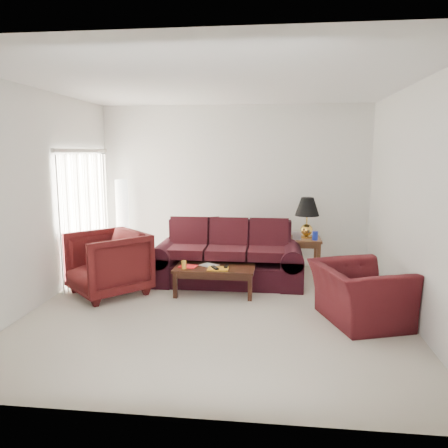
% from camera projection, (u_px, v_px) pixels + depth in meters
% --- Properties ---
extents(floor, '(5.00, 5.00, 0.00)m').
position_uv_depth(floor, '(217.00, 309.00, 6.01)').
color(floor, beige).
rests_on(floor, ground).
extents(blinds, '(0.10, 2.00, 2.16)m').
position_uv_depth(blinds, '(85.00, 215.00, 7.38)').
color(blinds, silver).
rests_on(blinds, ground).
extents(sofa, '(2.48, 1.17, 0.99)m').
position_uv_depth(sofa, '(227.00, 254.00, 7.14)').
color(sofa, black).
rests_on(sofa, ground).
extents(throw_pillow, '(0.49, 0.39, 0.46)m').
position_uv_depth(throw_pillow, '(207.00, 229.00, 7.84)').
color(throw_pillow, black).
rests_on(throw_pillow, sofa).
extents(end_table, '(0.61, 0.61, 0.65)m').
position_uv_depth(end_table, '(303.00, 256.00, 7.70)').
color(end_table, '#482E19').
rests_on(end_table, ground).
extents(table_lamp, '(0.54, 0.54, 0.71)m').
position_uv_depth(table_lamp, '(307.00, 218.00, 7.62)').
color(table_lamp, gold).
rests_on(table_lamp, end_table).
extents(clock, '(0.14, 0.05, 0.14)m').
position_uv_depth(clock, '(297.00, 236.00, 7.49)').
color(clock, silver).
rests_on(clock, end_table).
extents(blue_canister, '(0.12, 0.12, 0.15)m').
position_uv_depth(blue_canister, '(315.00, 236.00, 7.45)').
color(blue_canister, '#1B30B5').
rests_on(blue_canister, end_table).
extents(picture_frame, '(0.16, 0.19, 0.05)m').
position_uv_depth(picture_frame, '(297.00, 232.00, 7.81)').
color(picture_frame, white).
rests_on(picture_frame, end_table).
extents(floor_lamp, '(0.30, 0.30, 1.66)m').
position_uv_depth(floor_lamp, '(123.00, 222.00, 8.22)').
color(floor_lamp, silver).
rests_on(floor_lamp, ground).
extents(armchair_left, '(1.47, 1.47, 0.96)m').
position_uv_depth(armchair_left, '(107.00, 263.00, 6.57)').
color(armchair_left, '#400E0F').
rests_on(armchair_left, ground).
extents(armchair_right, '(1.29, 1.38, 0.73)m').
position_uv_depth(armchair_right, '(359.00, 294.00, 5.51)').
color(armchair_right, '#3D0E12').
rests_on(armchair_right, ground).
extents(coffee_table, '(1.33, 0.96, 0.42)m').
position_uv_depth(coffee_table, '(215.00, 280.00, 6.62)').
color(coffee_table, black).
rests_on(coffee_table, ground).
extents(magazine_red, '(0.28, 0.23, 0.01)m').
position_uv_depth(magazine_red, '(188.00, 266.00, 6.60)').
color(magazine_red, red).
rests_on(magazine_red, coffee_table).
extents(magazine_white, '(0.31, 0.29, 0.01)m').
position_uv_depth(magazine_white, '(209.00, 265.00, 6.66)').
color(magazine_white, beige).
rests_on(magazine_white, coffee_table).
extents(magazine_orange, '(0.31, 0.23, 0.02)m').
position_uv_depth(magazine_orange, '(218.00, 269.00, 6.46)').
color(magazine_orange, orange).
rests_on(magazine_orange, coffee_table).
extents(remote_a, '(0.14, 0.19, 0.02)m').
position_uv_depth(remote_a, '(215.00, 268.00, 6.44)').
color(remote_a, black).
rests_on(remote_a, coffee_table).
extents(remote_b, '(0.06, 0.17, 0.02)m').
position_uv_depth(remote_b, '(226.00, 266.00, 6.54)').
color(remote_b, black).
rests_on(remote_b, coffee_table).
extents(yellow_glass, '(0.08, 0.08, 0.12)m').
position_uv_depth(yellow_glass, '(184.00, 265.00, 6.48)').
color(yellow_glass, gold).
rests_on(yellow_glass, coffee_table).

